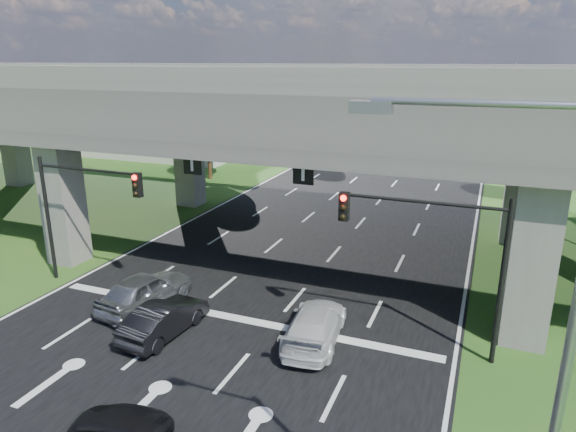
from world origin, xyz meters
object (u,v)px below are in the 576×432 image
Objects in this scene: signal_right at (438,244)px; car_white at (315,325)px; streetlight_near at (533,373)px; car_dark at (164,319)px; signal_left at (80,200)px; car_silver at (145,290)px; streetlight_beyond at (505,108)px; streetlight_far at (508,129)px.

car_white is at bearing -167.02° from signal_right.
car_dark is (-11.90, 7.31, -5.15)m from streetlight_near.
car_silver is at bearing -13.58° from signal_left.
signal_left reaches higher than car_silver.
streetlight_beyond reaches higher than car_dark.
signal_right is at bearing -160.52° from car_dark.
signal_left is at bearing -19.40° from car_dark.
signal_right reaches higher than car_silver.
signal_right is at bearing -168.03° from car_silver.
car_dark is (-11.90, -38.69, -5.15)m from streetlight_beyond.
streetlight_beyond is 2.47× the size of car_dark.
signal_left reaches higher than car_dark.
car_dark is at bearing 10.39° from car_white.
signal_left is 5.25m from car_silver.
car_silver is at bearing -34.31° from car_dark.
streetlight_far is at bearing -113.43° from car_white.
signal_right reaches higher than car_dark.
signal_left is 7.44m from car_dark.
signal_left is 0.60× the size of streetlight_far.
signal_right is 10.57m from car_dark.
streetlight_beyond is at bearing 90.00° from streetlight_far.
car_silver is (-14.02, 9.00, -5.04)m from streetlight_near.
streetlight_beyond is (0.00, 16.00, 0.00)m from streetlight_far.
streetlight_far is at bearing -90.00° from streetlight_beyond.
streetlight_beyond is at bearing 90.00° from streetlight_near.
signal_left is 1.32× the size of car_silver.
streetlight_near is (17.92, -9.94, 1.66)m from signal_left.
car_dark is at bearing -117.67° from streetlight_far.
car_silver is (-11.75, -0.94, -3.38)m from signal_right.
signal_left is at bearing -6.21° from car_silver.
streetlight_beyond reaches higher than car_silver.
car_white is (-4.09, -0.94, -3.48)m from signal_right.
car_white is at bearing -99.76° from streetlight_beyond.
car_silver is 7.66m from car_white.
car_silver is at bearing -110.75° from streetlight_beyond.
signal_right is 1.00× the size of signal_left.
car_white is at bearing 125.26° from streetlight_near.
streetlight_beyond is 39.89m from car_silver.
streetlight_far is at bearing -116.35° from car_silver.
car_silver reaches higher than car_white.
streetlight_far is at bearing 48.22° from signal_left.
car_silver is 1.12× the size of car_dark.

